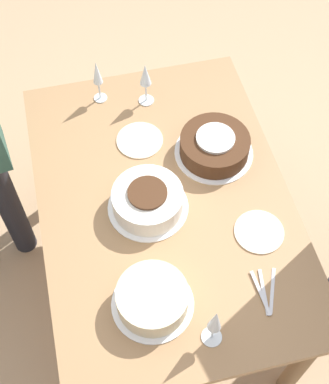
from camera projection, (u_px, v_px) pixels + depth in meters
The scene contains 11 objects.
ground_plane at pixel (164, 280), 2.69m from camera, with size 12.00×12.00×0.00m, color tan.
dining_table at pixel (164, 214), 2.15m from camera, with size 1.40×0.96×0.76m.
cake_center_white at pixel (148, 200), 2.00m from camera, with size 0.31×0.31×0.11m.
cake_front_chocolate at pixel (215, 146), 2.14m from camera, with size 0.32×0.32×0.10m.
cake_back_decorated at pixel (152, 299), 1.78m from camera, with size 0.28×0.28×0.10m.
wine_glass_near at pixel (145, 77), 2.22m from camera, with size 0.07×0.07×0.21m.
wine_glass_far at pixel (97, 75), 2.23m from camera, with size 0.06×0.06×0.21m.
wine_glass_extra at pixel (215, 322), 1.64m from camera, with size 0.07×0.07×0.22m.
dessert_plate_left at pixel (259, 232), 1.97m from camera, with size 0.19×0.19×0.01m.
dessert_plate_right at pixel (140, 140), 2.21m from camera, with size 0.19×0.19×0.01m.
fork_pile at pixel (266, 292), 1.84m from camera, with size 0.17×0.09×0.01m.
Camera 1 is at (-1.07, 0.26, 2.50)m, focal length 50.00 mm.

